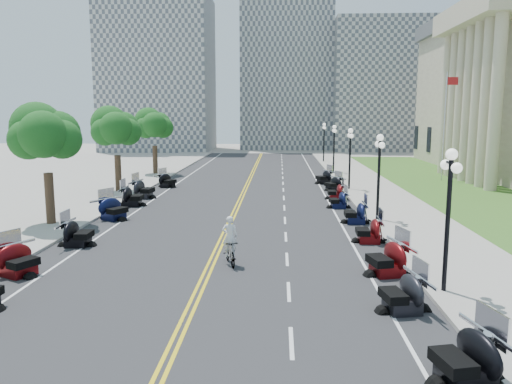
{
  "coord_description": "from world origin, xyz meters",
  "views": [
    {
      "loc": [
        2.82,
        -24.95,
        6.24
      ],
      "look_at": [
        1.57,
        2.06,
        2.0
      ],
      "focal_mm": 35.0,
      "sensor_mm": 36.0,
      "label": 1
    }
  ],
  "objects": [
    {
      "name": "motorcycle_n_7",
      "position": [
        6.8,
        8.12,
        0.63
      ],
      "size": [
        1.95,
        1.95,
        1.26
      ],
      "primitive_type": null,
      "rotation": [
        0.0,
        0.0,
        -1.48
      ],
      "color": "black",
      "rests_on": "road"
    },
    {
      "name": "edge_line_north",
      "position": [
        6.4,
        10.0,
        0.01
      ],
      "size": [
        0.12,
        90.0,
        0.0
      ],
      "primitive_type": "cube",
      "color": "white",
      "rests_on": "road"
    },
    {
      "name": "lane_dash_11",
      "position": [
        3.2,
        20.0,
        0.01
      ],
      "size": [
        0.12,
        2.0,
        0.0
      ],
      "primitive_type": "cube",
      "color": "white",
      "rests_on": "road"
    },
    {
      "name": "lane_dash_14",
      "position": [
        3.2,
        32.0,
        0.01
      ],
      "size": [
        0.12,
        2.0,
        0.0
      ],
      "primitive_type": "cube",
      "color": "white",
      "rests_on": "road"
    },
    {
      "name": "motorcycle_n_8",
      "position": [
        7.03,
        11.62,
        0.64
      ],
      "size": [
        1.85,
        1.85,
        1.28
      ],
      "primitive_type": null,
      "rotation": [
        0.0,
        0.0,
        -1.58
      ],
      "color": "#590A0C",
      "rests_on": "road"
    },
    {
      "name": "motorcycle_n_10",
      "position": [
        6.89,
        19.98,
        0.69
      ],
      "size": [
        2.56,
        2.56,
        1.38
      ],
      "primitive_type": null,
      "rotation": [
        0.0,
        0.0,
        -1.19
      ],
      "color": "black",
      "rests_on": "road"
    },
    {
      "name": "motorcycle_s_6",
      "position": [
        -7.0,
        3.73,
        0.74
      ],
      "size": [
        2.91,
        2.91,
        1.49
      ],
      "primitive_type": null,
      "rotation": [
        0.0,
        0.0,
        1.03
      ],
      "color": "black",
      "rests_on": "road"
    },
    {
      "name": "lane_dash_17",
      "position": [
        3.2,
        44.0,
        0.01
      ],
      "size": [
        0.12,
        2.0,
        0.0
      ],
      "primitive_type": "cube",
      "color": "white",
      "rests_on": "road"
    },
    {
      "name": "motorcycle_s_9",
      "position": [
        -6.74,
        17.04,
        0.67
      ],
      "size": [
        2.58,
        2.58,
        1.33
      ],
      "primitive_type": null,
      "rotation": [
        0.0,
        0.0,
        1.08
      ],
      "color": "black",
      "rests_on": "road"
    },
    {
      "name": "lane_dash_6",
      "position": [
        3.2,
        0.0,
        0.01
      ],
      "size": [
        0.12,
        2.0,
        0.0
      ],
      "primitive_type": "cube",
      "color": "white",
      "rests_on": "road"
    },
    {
      "name": "road",
      "position": [
        0.0,
        10.0,
        0.0
      ],
      "size": [
        16.0,
        90.0,
        0.01
      ],
      "primitive_type": "cube",
      "color": "#333335",
      "rests_on": "ground"
    },
    {
      "name": "lane_dash_9",
      "position": [
        3.2,
        12.0,
        0.01
      ],
      "size": [
        0.12,
        2.0,
        0.0
      ],
      "primitive_type": "cube",
      "color": "white",
      "rests_on": "road"
    },
    {
      "name": "lane_dash_13",
      "position": [
        3.2,
        28.0,
        0.01
      ],
      "size": [
        0.12,
        2.0,
        0.0
      ],
      "primitive_type": "cube",
      "color": "white",
      "rests_on": "road"
    },
    {
      "name": "sidewalk_north",
      "position": [
        10.5,
        10.0,
        0.07
      ],
      "size": [
        5.0,
        90.0,
        0.15
      ],
      "primitive_type": "cube",
      "color": "#9E9991",
      "rests_on": "ground"
    },
    {
      "name": "tree_4",
      "position": [
        -10.0,
        26.0,
        4.75
      ],
      "size": [
        4.8,
        4.8,
        9.2
      ],
      "primitive_type": null,
      "color": "#235619",
      "rests_on": "sidewalk_south"
    },
    {
      "name": "street_lamp_2",
      "position": [
        8.6,
        4.0,
        2.6
      ],
      "size": [
        0.5,
        1.2,
        4.9
      ],
      "primitive_type": null,
      "color": "black",
      "rests_on": "sidewalk_north"
    },
    {
      "name": "lane_dash_19",
      "position": [
        3.2,
        52.0,
        0.01
      ],
      "size": [
        0.12,
        2.0,
        0.0
      ],
      "primitive_type": "cube",
      "color": "white",
      "rests_on": "road"
    },
    {
      "name": "bicycle",
      "position": [
        0.81,
        -4.92,
        0.54
      ],
      "size": [
        1.02,
        1.88,
        1.09
      ],
      "primitive_type": "imported",
      "rotation": [
        0.0,
        0.0,
        0.3
      ],
      "color": "#A51414",
      "rests_on": "road"
    },
    {
      "name": "motorcycle_n_4",
      "position": [
        7.07,
        -5.94,
        0.75
      ],
      "size": [
        2.59,
        2.59,
        1.49
      ],
      "primitive_type": null,
      "rotation": [
        0.0,
        0.0,
        -1.32
      ],
      "color": "#590A0C",
      "rests_on": "road"
    },
    {
      "name": "lane_dash_16",
      "position": [
        3.2,
        40.0,
        0.01
      ],
      "size": [
        0.12,
        2.0,
        0.0
      ],
      "primitive_type": "cube",
      "color": "white",
      "rests_on": "road"
    },
    {
      "name": "street_lamp_1",
      "position": [
        8.6,
        -8.0,
        2.6
      ],
      "size": [
        0.5,
        1.2,
        4.9
      ],
      "primitive_type": null,
      "color": "black",
      "rests_on": "sidewalk_north"
    },
    {
      "name": "motorcycle_n_6",
      "position": [
        7.25,
        3.43,
        0.69
      ],
      "size": [
        1.98,
        1.98,
        1.38
      ],
      "primitive_type": null,
      "rotation": [
        0.0,
        0.0,
        -1.58
      ],
      "color": "black",
      "rests_on": "road"
    },
    {
      "name": "lane_dash_15",
      "position": [
        3.2,
        36.0,
        0.01
      ],
      "size": [
        0.12,
        2.0,
        0.0
      ],
      "primitive_type": "cube",
      "color": "white",
      "rests_on": "road"
    },
    {
      "name": "flagpole",
      "position": [
        18.0,
        22.0,
        5.0
      ],
      "size": [
        1.1,
        0.2,
        10.0
      ],
      "primitive_type": null,
      "color": "silver",
      "rests_on": "ground"
    },
    {
      "name": "centerline_yellow_a",
      "position": [
        -0.12,
        10.0,
        0.01
      ],
      "size": [
        0.12,
        90.0,
        0.0
      ],
      "primitive_type": "cube",
      "color": "yellow",
      "rests_on": "road"
    },
    {
      "name": "sidewalk_south",
      "position": [
        -10.5,
        10.0,
        0.07
      ],
      "size": [
        5.0,
        90.0,
        0.15
      ],
      "primitive_type": "cube",
      "color": "#9E9991",
      "rests_on": "ground"
    },
    {
      "name": "lawn",
      "position": [
        17.5,
        18.0,
        0.05
      ],
      "size": [
        9.0,
        60.0,
        0.1
      ],
      "primitive_type": "cube",
      "color": "#356023",
      "rests_on": "ground"
    },
    {
      "name": "lane_dash_4",
      "position": [
        3.2,
        -8.0,
        0.01
      ],
      "size": [
        0.12,
        2.0,
        0.0
      ],
      "primitive_type": "cube",
      "color": "white",
      "rests_on": "road"
    },
    {
      "name": "lane_dash_3",
      "position": [
        3.2,
        -12.0,
        0.01
      ],
      "size": [
        0.12,
        2.0,
        0.0
      ],
      "primitive_type": "cube",
      "color": "white",
      "rests_on": "road"
    },
    {
      "name": "street_lamp_4",
      "position": [
        8.6,
        28.0,
        2.6
      ],
      "size": [
        0.5,
        1.2,
        4.9
      ],
      "primitive_type": null,
      "color": "black",
      "rests_on": "sidewalk_north"
    },
    {
      "name": "lane_dash_10",
      "position": [
        3.2,
        16.0,
        0.01
      ],
      "size": [
        0.12,
        2.0,
        0.0
      ],
      "primitive_type": "cube",
      "color": "white",
      "rests_on": "road"
    },
    {
      "name": "centerline_yellow_b",
      "position": [
        0.12,
        10.0,
        0.01
      ],
      "size": [
        0.12,
        90.0,
        0.0
      ],
      "primitive_type": "cube",
      "color": "yellow",
      "rests_on": "road"
    },
    {
      "name": "distant_block_b",
      "position": [
        4.0,
        68.0,
        15.0
      ],
      "size": [
        16.0,
        12.0,
        30.0
      ],
      "primitive_type": "cube",
      "color": "gray",
      "rests_on": "ground"
    },
    {
      "name": "distant_block_c",
      "position": [
        22.0,
        65.0,
        11.0
      ],
      "size": [
        20.0,
        14.0,
        22.0
      ],
      "primitive_type": "cube",
      "color": "gray",
      "rests_on": "ground"
    },
    {
      "name": "motorcycle_s_5",
      "position": [
        -6.74,
        -2.25,
        0.69
      ],
      "size": [
        1.99,
        1.99,
        1.39
      ],
      "primitive_type": null,
      "rotation": [
        0.0,
        0.0,
        1.57
      ],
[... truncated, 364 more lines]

